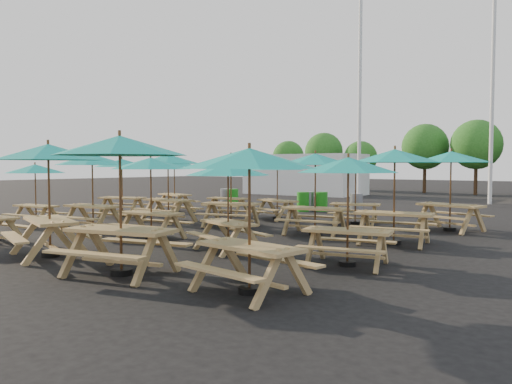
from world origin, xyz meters
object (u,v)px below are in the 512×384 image
Objects in this scene: picnic_unit_7 at (228,170)px; picnic_unit_15 at (356,170)px; picnic_unit_5 at (92,164)px; waste_bin_5 at (356,204)px; picnic_unit_12 at (120,153)px; waste_bin_2 at (303,202)px; waste_bin_3 at (308,201)px; picnic_unit_19 at (451,161)px; waste_bin_1 at (233,198)px; picnic_unit_11 at (277,169)px; picnic_unit_2 at (122,166)px; picnic_unit_1 at (35,172)px; picnic_unit_14 at (315,163)px; waste_bin_0 at (226,197)px; picnic_unit_10 at (231,164)px; picnic_unit_17 at (348,171)px; waste_bin_4 at (322,202)px; picnic_unit_3 at (174,166)px; picnic_unit_13 at (228,174)px; picnic_unit_16 at (249,166)px; picnic_unit_6 at (168,163)px; picnic_unit_8 at (48,158)px; picnic_unit_18 at (395,161)px; picnic_unit_9 at (151,168)px.

picnic_unit_15 is at bearing -7.90° from picnic_unit_7.
picnic_unit_5 reaches higher than waste_bin_5.
waste_bin_2 is (-3.99, 12.95, -1.81)m from picnic_unit_12.
picnic_unit_19 is at bearing -25.26° from waste_bin_3.
waste_bin_1 is at bearing 179.31° from picnic_unit_19.
picnic_unit_15 is (3.00, 0.35, -0.05)m from picnic_unit_11.
picnic_unit_1 is at bearing -105.00° from picnic_unit_2.
picnic_unit_1 is at bearing -166.95° from picnic_unit_14.
waste_bin_3 is at bearing -0.69° from waste_bin_0.
picnic_unit_1 is at bearing -160.79° from picnic_unit_10.
picnic_unit_17 is at bearing 33.64° from picnic_unit_12.
waste_bin_4 is at bearing 49.46° from picnic_unit_7.
waste_bin_0 is at bearing 109.28° from picnic_unit_12.
picnic_unit_3 reaches higher than picnic_unit_1.
picnic_unit_1 is 2.51× the size of waste_bin_2.
picnic_unit_13 is (8.33, 0.01, 0.02)m from picnic_unit_1.
picnic_unit_16 reaches higher than waste_bin_2.
picnic_unit_3 reaches higher than waste_bin_3.
picnic_unit_14 reaches higher than picnic_unit_1.
picnic_unit_6 reaches higher than picnic_unit_17.
picnic_unit_6 is at bearing -108.47° from waste_bin_4.
picnic_unit_16 is (11.07, -2.76, 0.20)m from picnic_unit_1.
picnic_unit_16 is (5.74, -9.21, 0.10)m from picnic_unit_11.
picnic_unit_16 is at bearing -78.88° from picnic_unit_14.
picnic_unit_19 reaches higher than picnic_unit_14.
waste_bin_0 is (-8.71, 3.44, -1.42)m from picnic_unit_15.
waste_bin_4 is at bearing 1.36° from waste_bin_1.
waste_bin_0 is (-0.22, 6.58, -1.57)m from picnic_unit_2.
waste_bin_3 is (1.74, 6.76, -1.69)m from picnic_unit_6.
picnic_unit_13 is (2.68, 2.88, -0.36)m from picnic_unit_8.
picnic_unit_18 is 3.13× the size of waste_bin_3.
picnic_unit_12 is at bearing -54.28° from picnic_unit_11.
picnic_unit_16 is 2.89× the size of waste_bin_3.
waste_bin_1 is at bearing 114.04° from picnic_unit_10.
picnic_unit_11 reaches higher than picnic_unit_13.
picnic_unit_8 reaches higher than waste_bin_0.
picnic_unit_7 is 2.68× the size of waste_bin_3.
picnic_unit_9 is 4.40m from picnic_unit_12.
picnic_unit_2 reaches higher than picnic_unit_16.
picnic_unit_19 reaches higher than picnic_unit_9.
picnic_unit_8 is 1.04× the size of picnic_unit_19.
picnic_unit_19 is at bearing 73.68° from picnic_unit_18.
picnic_unit_16 is at bearing -65.27° from waste_bin_4.
picnic_unit_1 is 11.41m from picnic_unit_16.
picnic_unit_3 reaches higher than picnic_unit_16.
picnic_unit_13 is at bearing -5.57° from picnic_unit_1.
picnic_unit_17 is at bearing -75.11° from picnic_unit_19.
picnic_unit_13 reaches higher than waste_bin_2.
picnic_unit_1 is 9.30m from picnic_unit_14.
picnic_unit_9 is 2.86m from picnic_unit_13.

